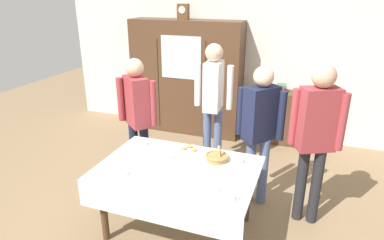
{
  "coord_description": "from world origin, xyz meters",
  "views": [
    {
      "loc": [
        1.13,
        -2.87,
        2.34
      ],
      "look_at": [
        0.0,
        0.2,
        1.08
      ],
      "focal_mm": 31.58,
      "sensor_mm": 36.0,
      "label": 1
    }
  ],
  "objects_px": {
    "tea_cup_far_right": "(168,157)",
    "bread_basket": "(217,157)",
    "pastry_plate": "(189,150)",
    "person_beside_shelf": "(213,95)",
    "wall_cabinet": "(186,78)",
    "tea_cup_mid_left": "(232,198)",
    "spoon_front_edge": "(146,180)",
    "spoon_near_left": "(194,186)",
    "person_by_cabinet": "(137,111)",
    "mantel_clock": "(183,12)",
    "book_stack": "(282,88)",
    "person_behind_table_left": "(316,131)",
    "spoon_center": "(242,185)",
    "tea_cup_mid_right": "(142,143)",
    "person_behind_table_right": "(260,124)",
    "tea_cup_near_right": "(240,161)",
    "dining_table": "(177,178)",
    "tea_cup_near_left": "(212,190)",
    "tea_cup_front_edge": "(122,174)",
    "bookshelf_low": "(279,117)"
  },
  "relations": [
    {
      "from": "tea_cup_mid_right",
      "to": "mantel_clock",
      "type": "bearing_deg",
      "value": 99.72
    },
    {
      "from": "wall_cabinet",
      "to": "tea_cup_near_right",
      "type": "xyz_separation_m",
      "value": [
        1.45,
        -2.26,
        -0.19
      ]
    },
    {
      "from": "tea_cup_far_right",
      "to": "spoon_near_left",
      "type": "xyz_separation_m",
      "value": [
        0.42,
        -0.38,
        -0.02
      ]
    },
    {
      "from": "spoon_near_left",
      "to": "person_behind_table_right",
      "type": "height_order",
      "value": "person_behind_table_right"
    },
    {
      "from": "tea_cup_mid_right",
      "to": "book_stack",
      "type": "bearing_deg",
      "value": 61.48
    },
    {
      "from": "dining_table",
      "to": "tea_cup_near_left",
      "type": "relative_size",
      "value": 11.81
    },
    {
      "from": "tea_cup_mid_left",
      "to": "tea_cup_near_left",
      "type": "bearing_deg",
      "value": 159.73
    },
    {
      "from": "mantel_clock",
      "to": "person_behind_table_right",
      "type": "bearing_deg",
      "value": -47.97
    },
    {
      "from": "tea_cup_far_right",
      "to": "tea_cup_mid_right",
      "type": "xyz_separation_m",
      "value": [
        -0.4,
        0.2,
        0.0
      ]
    },
    {
      "from": "person_behind_table_left",
      "to": "spoon_center",
      "type": "bearing_deg",
      "value": -128.23
    },
    {
      "from": "tea_cup_mid_right",
      "to": "spoon_center",
      "type": "distance_m",
      "value": 1.28
    },
    {
      "from": "spoon_near_left",
      "to": "person_beside_shelf",
      "type": "relative_size",
      "value": 0.07
    },
    {
      "from": "bread_basket",
      "to": "spoon_center",
      "type": "height_order",
      "value": "bread_basket"
    },
    {
      "from": "tea_cup_near_right",
      "to": "spoon_center",
      "type": "distance_m",
      "value": 0.4
    },
    {
      "from": "pastry_plate",
      "to": "person_beside_shelf",
      "type": "xyz_separation_m",
      "value": [
        -0.05,
        1.05,
        0.31
      ]
    },
    {
      "from": "tea_cup_near_left",
      "to": "person_behind_table_right",
      "type": "distance_m",
      "value": 1.13
    },
    {
      "from": "wall_cabinet",
      "to": "tea_cup_near_left",
      "type": "relative_size",
      "value": 14.62
    },
    {
      "from": "tea_cup_mid_left",
      "to": "spoon_near_left",
      "type": "relative_size",
      "value": 1.09
    },
    {
      "from": "person_behind_table_left",
      "to": "tea_cup_near_right",
      "type": "bearing_deg",
      "value": -153.76
    },
    {
      "from": "mantel_clock",
      "to": "spoon_front_edge",
      "type": "bearing_deg",
      "value": -75.1
    },
    {
      "from": "person_beside_shelf",
      "to": "pastry_plate",
      "type": "bearing_deg",
      "value": -87.01
    },
    {
      "from": "person_behind_table_left",
      "to": "tea_cup_front_edge",
      "type": "bearing_deg",
      "value": -149.82
    },
    {
      "from": "wall_cabinet",
      "to": "spoon_front_edge",
      "type": "xyz_separation_m",
      "value": [
        0.72,
        -2.88,
        -0.22
      ]
    },
    {
      "from": "wall_cabinet",
      "to": "tea_cup_mid_left",
      "type": "xyz_separation_m",
      "value": [
        1.53,
        -2.92,
        -0.19
      ]
    },
    {
      "from": "bread_basket",
      "to": "spoon_near_left",
      "type": "distance_m",
      "value": 0.55
    },
    {
      "from": "bread_basket",
      "to": "mantel_clock",
      "type": "bearing_deg",
      "value": 118.93
    },
    {
      "from": "tea_cup_far_right",
      "to": "pastry_plate",
      "type": "xyz_separation_m",
      "value": [
        0.13,
        0.26,
        -0.01
      ]
    },
    {
      "from": "wall_cabinet",
      "to": "tea_cup_front_edge",
      "type": "bearing_deg",
      "value": -80.57
    },
    {
      "from": "wall_cabinet",
      "to": "tea_cup_far_right",
      "type": "xyz_separation_m",
      "value": [
        0.74,
        -2.44,
        -0.2
      ]
    },
    {
      "from": "wall_cabinet",
      "to": "person_by_cabinet",
      "type": "bearing_deg",
      "value": -87.48
    },
    {
      "from": "bread_basket",
      "to": "tea_cup_mid_left",
      "type": "bearing_deg",
      "value": -64.2
    },
    {
      "from": "dining_table",
      "to": "person_behind_table_right",
      "type": "distance_m",
      "value": 1.1
    },
    {
      "from": "tea_cup_near_left",
      "to": "person_by_cabinet",
      "type": "bearing_deg",
      "value": 141.39
    },
    {
      "from": "person_behind_table_right",
      "to": "person_by_cabinet",
      "type": "bearing_deg",
      "value": -176.68
    },
    {
      "from": "bread_basket",
      "to": "person_behind_table_right",
      "type": "height_order",
      "value": "person_behind_table_right"
    },
    {
      "from": "tea_cup_mid_right",
      "to": "tea_cup_mid_left",
      "type": "distance_m",
      "value": 1.37
    },
    {
      "from": "pastry_plate",
      "to": "person_beside_shelf",
      "type": "bearing_deg",
      "value": 92.99
    },
    {
      "from": "mantel_clock",
      "to": "pastry_plate",
      "type": "height_order",
      "value": "mantel_clock"
    },
    {
      "from": "wall_cabinet",
      "to": "person_by_cabinet",
      "type": "distance_m",
      "value": 1.85
    },
    {
      "from": "spoon_near_left",
      "to": "person_by_cabinet",
      "type": "relative_size",
      "value": 0.07
    },
    {
      "from": "spoon_center",
      "to": "tea_cup_far_right",
      "type": "bearing_deg",
      "value": 165.49
    },
    {
      "from": "tea_cup_mid_right",
      "to": "spoon_center",
      "type": "relative_size",
      "value": 1.09
    },
    {
      "from": "book_stack",
      "to": "spoon_front_edge",
      "type": "distance_m",
      "value": 3.06
    },
    {
      "from": "wall_cabinet",
      "to": "tea_cup_near_left",
      "type": "distance_m",
      "value": 3.16
    },
    {
      "from": "mantel_clock",
      "to": "tea_cup_far_right",
      "type": "height_order",
      "value": "mantel_clock"
    },
    {
      "from": "tea_cup_far_right",
      "to": "pastry_plate",
      "type": "relative_size",
      "value": 0.46
    },
    {
      "from": "tea_cup_far_right",
      "to": "bread_basket",
      "type": "xyz_separation_m",
      "value": [
        0.47,
        0.16,
        0.01
      ]
    },
    {
      "from": "tea_cup_mid_right",
      "to": "wall_cabinet",
      "type": "bearing_deg",
      "value": 98.62
    },
    {
      "from": "spoon_center",
      "to": "spoon_front_edge",
      "type": "distance_m",
      "value": 0.86
    },
    {
      "from": "bookshelf_low",
      "to": "person_by_cabinet",
      "type": "relative_size",
      "value": 0.61
    }
  ]
}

